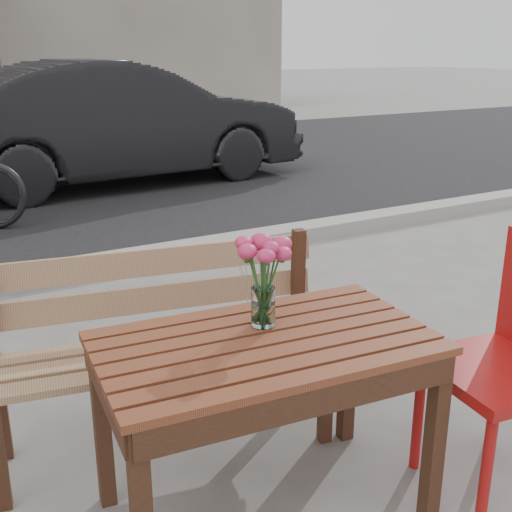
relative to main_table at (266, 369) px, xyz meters
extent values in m
cube|color=gray|center=(-0.17, 2.83, -0.51)|extent=(30.00, 0.25, 0.12)
cube|color=maroon|center=(0.00, 0.00, 0.10)|extent=(1.17, 0.75, 0.03)
cube|color=black|center=(0.48, -0.32, -0.24)|extent=(0.06, 0.06, 0.66)
cube|color=black|center=(-0.48, 0.32, -0.24)|extent=(0.06, 0.06, 0.66)
cube|color=black|center=(0.53, 0.23, -0.24)|extent=(0.06, 0.06, 0.66)
cube|color=#90674A|center=(-0.16, 0.52, -0.13)|extent=(1.45, 0.63, 0.03)
cube|color=#90674A|center=(-0.12, 0.72, 0.11)|extent=(1.38, 0.28, 0.38)
cube|color=black|center=(0.44, 0.24, -0.34)|extent=(0.06, 0.06, 0.46)
cube|color=black|center=(0.50, 0.56, -0.15)|extent=(0.06, 0.06, 0.85)
cube|color=#A11211|center=(0.82, -0.29, -0.09)|extent=(0.53, 0.53, 0.04)
cylinder|color=#A11211|center=(0.65, -0.07, -0.34)|extent=(0.04, 0.04, 0.46)
cylinder|color=#A11211|center=(0.60, -0.45, -0.34)|extent=(0.04, 0.04, 0.46)
cylinder|color=#A11211|center=(1.03, -0.12, -0.34)|extent=(0.04, 0.04, 0.46)
cylinder|color=white|center=(0.05, 0.10, 0.18)|extent=(0.08, 0.08, 0.14)
cylinder|color=#295D29|center=(0.05, 0.10, 0.25)|extent=(0.05, 0.05, 0.28)
imported|color=black|center=(1.46, 5.98, 0.16)|extent=(4.52, 1.82, 1.46)
camera|label=1|loc=(-0.98, -1.66, 1.03)|focal=45.00mm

